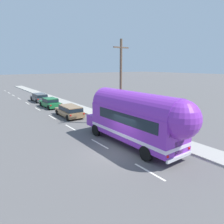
{
  "coord_description": "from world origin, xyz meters",
  "views": [
    {
      "loc": [
        -8.0,
        -10.64,
        5.96
      ],
      "look_at": [
        2.02,
        3.2,
        2.08
      ],
      "focal_mm": 32.69,
      "sensor_mm": 36.0,
      "label": 1
    }
  ],
  "objects_px": {
    "painted_bus": "(138,117)",
    "car_second": "(50,102)",
    "utility_pole": "(121,82)",
    "car_lead": "(70,110)",
    "car_third": "(39,97)"
  },
  "relations": [
    {
      "from": "painted_bus",
      "to": "car_second",
      "type": "distance_m",
      "value": 18.66
    },
    {
      "from": "utility_pole",
      "to": "car_lead",
      "type": "bearing_deg",
      "value": 116.69
    },
    {
      "from": "utility_pole",
      "to": "painted_bus",
      "type": "distance_m",
      "value": 6.61
    },
    {
      "from": "utility_pole",
      "to": "car_second",
      "type": "height_order",
      "value": "utility_pole"
    },
    {
      "from": "car_third",
      "to": "car_second",
      "type": "bearing_deg",
      "value": -92.52
    },
    {
      "from": "car_second",
      "to": "car_third",
      "type": "xyz_separation_m",
      "value": [
        0.27,
        6.06,
        0.05
      ]
    },
    {
      "from": "car_second",
      "to": "car_third",
      "type": "distance_m",
      "value": 6.06
    },
    {
      "from": "car_second",
      "to": "utility_pole",
      "type": "bearing_deg",
      "value": -77.5
    },
    {
      "from": "car_lead",
      "to": "car_second",
      "type": "height_order",
      "value": "same"
    },
    {
      "from": "car_second",
      "to": "car_third",
      "type": "bearing_deg",
      "value": 87.48
    },
    {
      "from": "car_lead",
      "to": "car_third",
      "type": "relative_size",
      "value": 1.05
    },
    {
      "from": "painted_bus",
      "to": "car_lead",
      "type": "relative_size",
      "value": 2.18
    },
    {
      "from": "painted_bus",
      "to": "car_lead",
      "type": "xyz_separation_m",
      "value": [
        -0.18,
        11.56,
        -1.51
      ]
    },
    {
      "from": "utility_pole",
      "to": "painted_bus",
      "type": "height_order",
      "value": "utility_pole"
    },
    {
      "from": "painted_bus",
      "to": "car_lead",
      "type": "height_order",
      "value": "painted_bus"
    }
  ]
}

